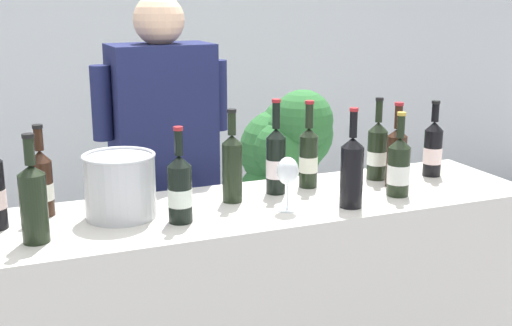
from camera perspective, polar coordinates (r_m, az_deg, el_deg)
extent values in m
cube|color=silver|center=(4.81, -11.84, 10.25)|extent=(8.00, 0.10, 2.80)
cylinder|color=black|center=(2.36, -17.75, -2.09)|extent=(0.07, 0.07, 0.19)
cone|color=black|center=(2.33, -17.96, 0.58)|extent=(0.07, 0.07, 0.04)
cylinder|color=black|center=(2.32, -18.06, 1.93)|extent=(0.03, 0.03, 0.07)
cylinder|color=black|center=(2.31, -18.15, 2.98)|extent=(0.03, 0.03, 0.01)
cylinder|color=white|center=(2.36, -17.73, -2.31)|extent=(0.07, 0.07, 0.06)
cylinder|color=black|center=(2.40, -2.04, -0.84)|extent=(0.07, 0.07, 0.21)
cone|color=black|center=(2.37, -2.06, 2.03)|extent=(0.07, 0.07, 0.03)
cylinder|color=black|center=(2.36, -2.08, 3.36)|extent=(0.03, 0.03, 0.08)
cylinder|color=black|center=(2.35, -2.09, 4.47)|extent=(0.03, 0.03, 0.01)
cylinder|color=black|center=(2.64, 11.81, 0.15)|extent=(0.08, 0.08, 0.20)
cone|color=black|center=(2.62, 11.94, 2.59)|extent=(0.08, 0.08, 0.03)
cylinder|color=black|center=(2.61, 12.01, 3.86)|extent=(0.03, 0.03, 0.09)
cylinder|color=maroon|center=(2.60, 12.07, 4.96)|extent=(0.03, 0.03, 0.01)
cylinder|color=black|center=(2.36, 8.15, -1.21)|extent=(0.08, 0.08, 0.22)
cone|color=black|center=(2.33, 8.25, 1.76)|extent=(0.08, 0.08, 0.03)
cylinder|color=black|center=(2.32, 8.31, 3.28)|extent=(0.03, 0.03, 0.09)
cylinder|color=maroon|center=(2.31, 8.36, 4.54)|extent=(0.03, 0.03, 0.01)
cylinder|color=black|center=(2.20, -6.50, -2.66)|extent=(0.08, 0.08, 0.19)
cone|color=black|center=(2.17, -6.58, 0.20)|extent=(0.08, 0.08, 0.04)
cylinder|color=black|center=(2.15, -6.62, 1.72)|extent=(0.03, 0.03, 0.08)
cylinder|color=maroon|center=(2.14, -6.66, 2.95)|extent=(0.03, 0.03, 0.01)
cylinder|color=silver|center=(2.20, -6.49, -2.90)|extent=(0.08, 0.08, 0.06)
cylinder|color=black|center=(2.73, 10.28, 0.66)|extent=(0.08, 0.08, 0.20)
cone|color=black|center=(2.71, 10.39, 3.06)|extent=(0.08, 0.08, 0.04)
cylinder|color=black|center=(2.70, 10.45, 4.35)|extent=(0.03, 0.03, 0.09)
cylinder|color=black|center=(2.69, 10.49, 5.37)|extent=(0.03, 0.03, 0.01)
cylinder|color=silver|center=(2.74, 10.27, 0.46)|extent=(0.08, 0.08, 0.06)
cylinder|color=black|center=(2.53, 12.05, -0.72)|extent=(0.08, 0.08, 0.18)
cone|color=black|center=(2.50, 12.18, 1.71)|extent=(0.08, 0.08, 0.04)
cylinder|color=black|center=(2.49, 12.26, 3.05)|extent=(0.03, 0.03, 0.08)
cylinder|color=#B79333|center=(2.48, 12.31, 4.12)|extent=(0.03, 0.03, 0.01)
cylinder|color=silver|center=(2.53, 12.04, -0.92)|extent=(0.08, 0.08, 0.07)
cylinder|color=black|center=(2.59, 4.49, 0.12)|extent=(0.07, 0.07, 0.20)
cone|color=black|center=(2.56, 4.54, 2.65)|extent=(0.07, 0.07, 0.03)
cylinder|color=black|center=(2.55, 4.57, 4.02)|extent=(0.03, 0.03, 0.09)
cylinder|color=maroon|center=(2.54, 4.59, 5.19)|extent=(0.03, 0.03, 0.01)
cylinder|color=silver|center=(2.59, 4.48, -0.09)|extent=(0.07, 0.07, 0.06)
cylinder|color=black|center=(2.50, 1.70, -0.22)|extent=(0.07, 0.07, 0.21)
cone|color=black|center=(2.47, 1.72, 2.57)|extent=(0.07, 0.07, 0.04)
cylinder|color=black|center=(2.46, 1.73, 4.08)|extent=(0.03, 0.03, 0.10)
cylinder|color=maroon|center=(2.45, 1.74, 5.33)|extent=(0.03, 0.03, 0.01)
cylinder|color=silver|center=(2.50, 1.70, -0.46)|extent=(0.07, 0.07, 0.07)
cylinder|color=black|center=(2.83, 14.82, 0.82)|extent=(0.07, 0.07, 0.19)
cone|color=black|center=(2.81, 14.97, 3.07)|extent=(0.07, 0.07, 0.04)
cylinder|color=black|center=(2.80, 15.04, 4.17)|extent=(0.03, 0.03, 0.07)
cylinder|color=black|center=(2.79, 15.10, 5.02)|extent=(0.03, 0.03, 0.01)
cylinder|color=silver|center=(2.84, 14.81, 0.64)|extent=(0.08, 0.08, 0.07)
cylinder|color=black|center=(2.11, -18.39, -3.70)|extent=(0.08, 0.08, 0.21)
cone|color=black|center=(2.08, -18.65, -0.54)|extent=(0.08, 0.08, 0.03)
cylinder|color=black|center=(2.07, -18.78, 0.94)|extent=(0.03, 0.03, 0.08)
cylinder|color=black|center=(2.06, -18.88, 2.21)|extent=(0.04, 0.04, 0.01)
cylinder|color=silver|center=(2.33, 2.68, -3.96)|extent=(0.08, 0.08, 0.00)
cylinder|color=silver|center=(2.32, 2.70, -2.83)|extent=(0.01, 0.01, 0.09)
ellipsoid|color=silver|center=(2.29, 2.72, -0.68)|extent=(0.08, 0.08, 0.10)
ellipsoid|color=maroon|center=(2.30, 2.72, -1.10)|extent=(0.06, 0.06, 0.03)
cylinder|color=silver|center=(2.28, -11.51, -2.02)|extent=(0.24, 0.24, 0.21)
torus|color=silver|center=(2.25, -11.65, 0.62)|extent=(0.24, 0.24, 0.01)
cube|color=black|center=(3.01, -7.49, -10.41)|extent=(0.38, 0.26, 0.93)
cube|color=#191E47|center=(2.78, -8.00, 3.98)|extent=(0.42, 0.26, 0.59)
sphere|color=#D8AD8C|center=(2.74, -8.28, 11.97)|extent=(0.20, 0.20, 0.20)
cylinder|color=#191E47|center=(2.84, -3.28, 5.78)|extent=(0.08, 0.08, 0.30)
cylinder|color=#191E47|center=(2.71, -13.04, 5.00)|extent=(0.08, 0.08, 0.30)
cylinder|color=brown|center=(3.95, 2.46, -9.32)|extent=(0.38, 0.38, 0.27)
sphere|color=#2D6B33|center=(3.61, 4.01, 3.68)|extent=(0.33, 0.33, 0.33)
sphere|color=#2D6B33|center=(3.66, 2.97, 2.51)|extent=(0.29, 0.29, 0.29)
sphere|color=#2D6B33|center=(3.79, 1.60, -2.77)|extent=(0.41, 0.41, 0.41)
sphere|color=#2D6B33|center=(3.77, 3.39, 2.55)|extent=(0.42, 0.42, 0.42)
sphere|color=#2D6B33|center=(3.64, 2.22, 1.09)|extent=(0.33, 0.33, 0.33)
sphere|color=#2D6B33|center=(3.77, 2.09, 1.15)|extent=(0.47, 0.47, 0.47)
sphere|color=#2D6B33|center=(3.73, 2.06, -3.08)|extent=(0.40, 0.40, 0.40)
cylinder|color=#4C3823|center=(3.79, 2.53, -3.27)|extent=(0.05, 0.05, 0.60)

